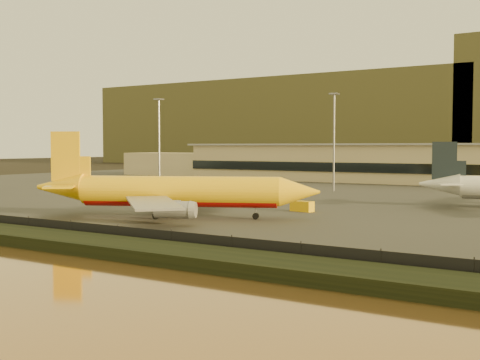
% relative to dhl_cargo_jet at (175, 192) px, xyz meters
% --- Properties ---
extents(ground, '(900.00, 900.00, 0.00)m').
position_rel_dhl_cargo_jet_xyz_m(ground, '(8.76, -11.58, -4.41)').
color(ground, black).
rests_on(ground, ground).
extents(embankment, '(320.00, 7.00, 1.40)m').
position_rel_dhl_cargo_jet_xyz_m(embankment, '(8.76, -28.58, -3.71)').
color(embankment, black).
rests_on(embankment, ground).
extents(tarmac, '(320.00, 220.00, 0.20)m').
position_rel_dhl_cargo_jet_xyz_m(tarmac, '(8.76, 83.42, -4.31)').
color(tarmac, '#2D2D2D').
rests_on(tarmac, ground).
extents(perimeter_fence, '(300.00, 0.05, 2.20)m').
position_rel_dhl_cargo_jet_xyz_m(perimeter_fence, '(8.76, -24.58, -3.11)').
color(perimeter_fence, black).
rests_on(perimeter_fence, tarmac).
extents(terminal_building, '(202.00, 25.00, 12.60)m').
position_rel_dhl_cargo_jet_xyz_m(terminal_building, '(-5.76, 113.97, 1.84)').
color(terminal_building, tan).
rests_on(terminal_building, tarmac).
extents(apron_light_masts, '(152.20, 12.20, 25.40)m').
position_rel_dhl_cargo_jet_xyz_m(apron_light_masts, '(23.76, 63.42, 11.29)').
color(apron_light_masts, slate).
rests_on(apron_light_masts, tarmac).
extents(distant_hills, '(470.00, 160.00, 70.00)m').
position_rel_dhl_cargo_jet_xyz_m(distant_hills, '(-11.98, 328.42, 26.98)').
color(distant_hills, brown).
rests_on(distant_hills, ground).
extents(dhl_cargo_jet, '(44.90, 42.53, 14.10)m').
position_rel_dhl_cargo_jet_xyz_m(dhl_cargo_jet, '(0.00, 0.00, 0.00)').
color(dhl_cargo_jet, yellow).
rests_on(dhl_cargo_jet, tarmac).
extents(gse_vehicle_yellow, '(4.37, 2.47, 1.86)m').
position_rel_dhl_cargo_jet_xyz_m(gse_vehicle_yellow, '(13.35, 19.72, -3.28)').
color(gse_vehicle_yellow, yellow).
rests_on(gse_vehicle_yellow, tarmac).
extents(gse_vehicle_white, '(4.95, 3.63, 2.03)m').
position_rel_dhl_cargo_jet_xyz_m(gse_vehicle_white, '(-12.92, 17.18, -3.19)').
color(gse_vehicle_white, silver).
rests_on(gse_vehicle_white, tarmac).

